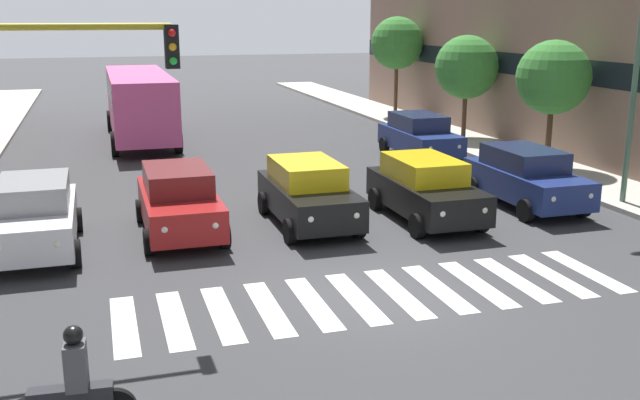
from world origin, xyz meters
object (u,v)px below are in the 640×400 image
Objects in this scene: motorcycle_with_rider at (73,391)px; street_tree_1 at (553,78)px; car_row2_0 at (419,136)px; street_tree_3 at (397,43)px; street_lamp_left at (626,38)px; car_0 at (526,177)px; street_tree_2 at (467,67)px; car_1 at (425,189)px; car_2 at (308,193)px; car_3 at (179,201)px; bus_behind_traffic at (139,99)px; car_4 at (35,215)px.

motorcycle_with_rider is 0.38× the size of street_tree_1.
street_tree_3 is (-3.61, -10.98, 3.12)m from car_row2_0.
street_tree_1 is at bearing -103.41° from street_lamp_left.
car_0 is 4.68m from street_lamp_left.
street_tree_2 is at bearing -129.44° from motorcycle_with_rider.
car_1 is 0.84× the size of street_tree_3.
car_2 is at bearing 21.90° from street_tree_1.
car_3 is 23.40m from street_tree_3.
bus_behind_traffic reaches higher than car_3.
street_lamp_left is 1.72× the size of street_tree_1.
car_row2_0 is 5.34m from street_tree_2.
car_row2_0 is 0.57× the size of street_lamp_left.
street_tree_2 is 7.88m from street_tree_3.
car_0 is 11.79m from street_tree_2.
street_tree_1 reaches higher than car_3.
car_row2_0 is 12.71m from bus_behind_traffic.
car_0 is at bearing -20.15° from street_lamp_left.
car_1 is at bearing 66.39° from car_row2_0.
car_4 is 0.99× the size of street_tree_2.
street_tree_2 is 0.85× the size of street_tree_3.
motorcycle_with_rider is 32.17m from street_tree_3.
street_tree_3 is (-13.81, -3.46, 2.14)m from bus_behind_traffic.
car_4 is at bearing 6.80° from car_3.
car_2 is at bearing 60.95° from street_tree_3.
car_3 is 2.61× the size of motorcycle_with_rider.
car_1 is 1.00× the size of car_4.
car_0 is 19.39m from street_tree_3.
street_tree_2 is (-3.77, -10.92, 2.37)m from car_0.
car_2 is (6.65, 0.00, 0.00)m from car_0.
car_0 and car_4 have the same top height.
street_tree_2 reaches higher than car_4.
car_4 is 25.86m from street_tree_3.
motorcycle_with_rider is at bearing 28.30° from street_lamp_left.
street_tree_3 reaches higher than car_3.
street_tree_2 is (-7.22, -11.41, 2.37)m from car_1.
bus_behind_traffic is (-0.00, -15.16, 0.97)m from car_3.
car_row2_0 is 2.61× the size of motorcycle_with_rider.
car_4 is at bearing 33.00° from street_tree_2.
car_2 is 3.40m from car_3.
street_tree_1 is at bearing -165.62° from car_4.
street_tree_1 reaches higher than car_0.
car_row2_0 is 9.74m from street_lamp_left.
motorcycle_with_rider is at bearing 50.56° from street_tree_2.
car_1 is at bearing 57.66° from street_tree_2.
car_4 is at bearing 30.58° from car_row2_0.
street_tree_1 is (-3.33, 3.70, 2.47)m from car_row2_0.
car_0 and car_3 have the same top height.
motorcycle_with_rider is at bearing 38.93° from street_tree_1.
street_tree_1 is (-13.54, 11.22, 1.49)m from bus_behind_traffic.
motorcycle_with_rider is (9.00, 8.32, -0.24)m from car_1.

